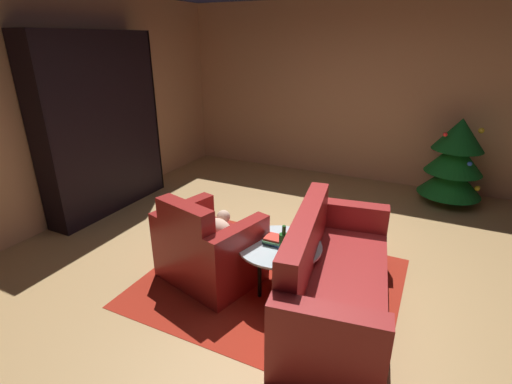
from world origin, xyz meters
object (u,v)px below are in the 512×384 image
(book_stack_on_table, at_px, (275,240))
(decorated_tree, at_px, (455,161))
(couch_red, at_px, (333,279))
(coffee_table, at_px, (279,249))
(armchair_red, at_px, (208,249))
(bottle_on_table, at_px, (283,245))
(bookshelf_unit, at_px, (109,125))

(book_stack_on_table, distance_m, decorated_tree, 3.23)
(couch_red, relative_size, coffee_table, 2.55)
(armchair_red, bearing_deg, couch_red, 3.53)
(armchair_red, height_order, bottle_on_table, armchair_red)
(couch_red, distance_m, bottle_on_table, 0.52)
(book_stack_on_table, relative_size, bottle_on_table, 0.67)
(coffee_table, bearing_deg, bookshelf_unit, 163.08)
(bookshelf_unit, distance_m, bottle_on_table, 3.13)
(couch_red, xyz_separation_m, coffee_table, (-0.51, 0.05, 0.14))
(decorated_tree, bearing_deg, armchair_red, -124.18)
(armchair_red, distance_m, bottle_on_table, 0.83)
(armchair_red, relative_size, bottle_on_table, 3.50)
(bookshelf_unit, distance_m, coffee_table, 3.00)
(bookshelf_unit, xyz_separation_m, armchair_red, (2.12, -0.98, -0.80))
(decorated_tree, bearing_deg, coffee_table, -115.43)
(couch_red, bearing_deg, book_stack_on_table, 174.26)
(decorated_tree, bearing_deg, book_stack_on_table, -116.25)
(bookshelf_unit, relative_size, bottle_on_table, 7.70)
(couch_red, bearing_deg, bookshelf_unit, 164.71)
(bookshelf_unit, bearing_deg, decorated_tree, 26.13)
(book_stack_on_table, bearing_deg, decorated_tree, 63.75)
(bookshelf_unit, relative_size, book_stack_on_table, 11.47)
(armchair_red, xyz_separation_m, bottle_on_table, (0.78, -0.05, 0.27))
(bookshelf_unit, height_order, decorated_tree, bookshelf_unit)
(bottle_on_table, bearing_deg, bookshelf_unit, 160.46)
(bookshelf_unit, xyz_separation_m, couch_red, (3.31, -0.90, -0.83))
(coffee_table, relative_size, book_stack_on_table, 3.83)
(book_stack_on_table, relative_size, decorated_tree, 0.16)
(couch_red, distance_m, coffee_table, 0.53)
(bottle_on_table, xyz_separation_m, decorated_tree, (1.27, 3.08, 0.03))
(bottle_on_table, bearing_deg, book_stack_on_table, 130.55)
(book_stack_on_table, bearing_deg, coffee_table, -3.75)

